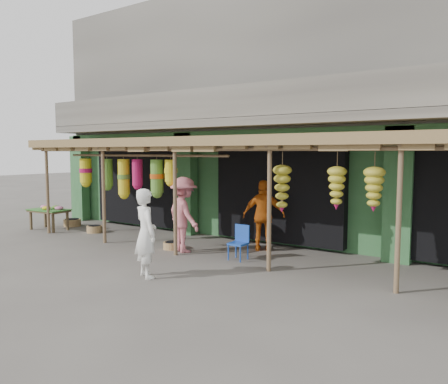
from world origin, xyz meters
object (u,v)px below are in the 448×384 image
Objects in this scene: person_vendor at (264,216)px; person_shopper at (184,215)px; flower_table at (50,210)px; person_front at (146,233)px; blue_chair at (240,240)px.

person_vendor is 0.96× the size of person_shopper.
person_shopper reaches higher than flower_table.
person_front reaches higher than flower_table.
flower_table is 1.68× the size of blue_chair.
person_shopper reaches higher than blue_chair.
person_front is at bearing -108.61° from blue_chair.
blue_chair is 0.45× the size of person_vendor.
blue_chair is 1.61m from person_shopper.
person_vendor reaches higher than blue_chair.
flower_table is 0.72× the size of person_shopper.
flower_table is at bearing -17.56° from person_vendor.
flower_table is at bearing 23.39° from person_shopper.
person_shopper is (-0.78, 2.11, 0.05)m from person_front.
blue_chair is at bearing -83.71° from person_front.
person_vendor is at bearing -78.30° from person_front.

